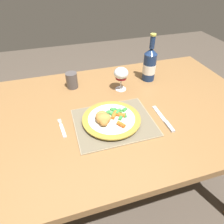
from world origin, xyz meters
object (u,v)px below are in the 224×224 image
Objects in this scene: dining_table at (103,124)px; bottle at (150,64)px; table_knife at (165,120)px; dinner_plate at (111,119)px; fork at (62,129)px; drinking_cup at (72,80)px; wine_glass at (121,74)px.

dining_table is 0.45m from bottle.
table_knife reaches higher than dining_table.
table_knife is at bearing -103.37° from bottle.
bottle is (0.32, 0.31, 0.08)m from dinner_plate.
fork is 0.35m from drinking_cup.
table_knife is 2.17× the size of drinking_cup.
dinner_plate reaches higher than dining_table.
bottle is at bearing 17.12° from wine_glass.
table_knife is (0.24, -0.06, -0.01)m from dinner_plate.
bottle is (0.35, 0.22, 0.18)m from dining_table.
table_knife is 0.71× the size of bottle.
table_knife is 0.34m from wine_glass.
wine_glass is (-0.11, 0.31, 0.09)m from table_knife.
dining_table is at bearing 149.55° from table_knife.
bottle is (0.54, 0.30, 0.09)m from fork.
drinking_cup is at bearing 109.34° from dinner_plate.
fork reaches higher than dining_table.
dinner_plate is 0.38m from drinking_cup.
dining_table is at bearing 103.02° from dinner_plate.
bottle is (0.09, 0.37, 0.09)m from table_knife.
drinking_cup reaches higher than fork.
dinner_plate is 1.37× the size of table_knife.
bottle is at bearing 43.94° from dinner_plate.
dining_table is at bearing -132.65° from wine_glass.
table_knife is 1.45× the size of wine_glass.
dinner_plate is 0.97× the size of bottle.
drinking_cup is at bearing 130.87° from table_knife.
fork is 0.43m from wine_glass.
wine_glass is at bearing -21.91° from drinking_cup.
drinking_cup is at bearing 74.60° from fork.
bottle reaches higher than table_knife.
dining_table is at bearing -147.11° from bottle.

